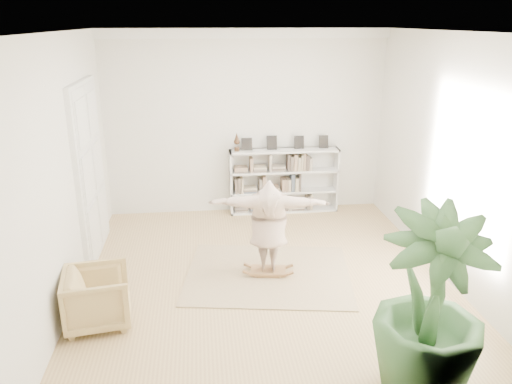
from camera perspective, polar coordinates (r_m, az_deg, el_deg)
floor at (r=7.73m, az=1.09°, el=-9.88°), size 6.00×6.00×0.00m
room_shell at (r=9.69m, az=-1.19°, el=17.70°), size 6.00×6.00×6.00m
doors at (r=8.53m, az=-18.39°, el=2.13°), size 0.09×1.78×2.92m
bookshelf at (r=10.15m, az=3.17°, el=1.23°), size 2.20×0.35×1.64m
armchair at (r=6.85m, az=-17.66°, el=-11.41°), size 0.93×0.91×0.75m
rug at (r=7.84m, az=1.40°, el=-9.37°), size 2.79×2.38×0.02m
rocker_board at (r=7.81m, az=1.41°, el=-8.97°), size 0.58×0.40×0.11m
person at (r=7.47m, az=1.46°, el=-3.65°), size 1.83×0.76×1.45m
houseplant at (r=5.46m, az=19.32°, el=-12.12°), size 1.19×1.19×2.03m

